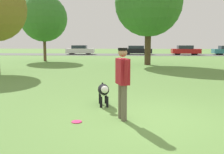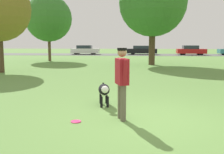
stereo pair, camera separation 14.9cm
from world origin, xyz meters
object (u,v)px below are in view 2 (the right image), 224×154
(parked_car_white, at_px, (85,50))
(parked_car_black, at_px, (142,50))
(tree_far_left, at_px, (49,18))
(dog, at_px, (104,90))
(tree_mid_center, at_px, (153,3))
(person, at_px, (122,78))
(frisbee, at_px, (76,121))
(parked_car_red, at_px, (191,50))

(parked_car_white, xyz_separation_m, parked_car_black, (7.97, 0.08, -0.02))
(tree_far_left, relative_size, parked_car_white, 1.53)
(dog, distance_m, tree_mid_center, 14.19)
(person, height_order, dog, person)
(person, relative_size, tree_far_left, 0.27)
(frisbee, relative_size, tree_far_left, 0.04)
(dog, relative_size, parked_car_red, 0.29)
(tree_far_left, relative_size, tree_mid_center, 0.83)
(person, distance_m, tree_mid_center, 15.18)
(tree_mid_center, height_order, parked_car_black, tree_mid_center)
(tree_mid_center, xyz_separation_m, parked_car_red, (6.22, 15.88, -4.07))
(tree_far_left, xyz_separation_m, tree_mid_center, (9.22, -3.28, 0.81))
(person, relative_size, parked_car_red, 0.43)
(frisbee, bearing_deg, parked_car_black, 85.99)
(dog, distance_m, tree_far_left, 18.42)
(dog, height_order, parked_car_white, parked_car_white)
(parked_car_red, bearing_deg, tree_mid_center, -111.02)
(person, bearing_deg, dog, -175.23)
(parked_car_black, height_order, parked_car_red, parked_car_red)
(person, height_order, tree_mid_center, tree_mid_center)
(dog, relative_size, parked_car_white, 0.28)
(person, relative_size, dog, 1.50)
(frisbee, relative_size, parked_car_black, 0.06)
(tree_far_left, relative_size, parked_car_red, 1.58)
(frisbee, xyz_separation_m, tree_mid_center, (2.57, 14.92, 4.70))
(tree_mid_center, distance_m, parked_car_white, 18.62)
(frisbee, bearing_deg, tree_far_left, 110.07)
(frisbee, distance_m, parked_car_white, 31.59)
(tree_far_left, bearing_deg, parked_car_white, 86.19)
(person, bearing_deg, parked_car_black, 158.81)
(tree_mid_center, bearing_deg, tree_far_left, 160.44)
(frisbee, height_order, parked_car_white, parked_car_white)
(frisbee, xyz_separation_m, parked_car_black, (2.18, 31.14, 0.61))
(frisbee, distance_m, parked_car_red, 32.04)
(dog, bearing_deg, parked_car_black, 166.38)
(dog, bearing_deg, person, 13.53)
(dog, distance_m, parked_car_white, 30.15)
(dog, relative_size, frisbee, 4.73)
(tree_far_left, distance_m, parked_car_red, 20.20)
(dog, distance_m, frisbee, 1.68)
(parked_car_white, bearing_deg, parked_car_red, -2.83)
(person, bearing_deg, tree_mid_center, 154.92)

